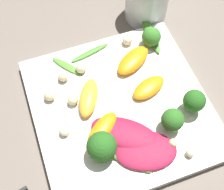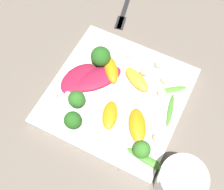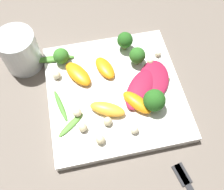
{
  "view_description": "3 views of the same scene",
  "coord_description": "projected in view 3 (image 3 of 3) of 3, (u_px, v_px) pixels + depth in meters",
  "views": [
    {
      "loc": [
        0.21,
        -0.09,
        0.46
      ],
      "look_at": [
        -0.02,
        -0.01,
        0.03
      ],
      "focal_mm": 50.0,
      "sensor_mm": 36.0,
      "label": 1
    },
    {
      "loc": [
        -0.13,
        0.28,
        0.6
      ],
      "look_at": [
        0.0,
        0.02,
        0.04
      ],
      "focal_mm": 50.0,
      "sensor_mm": 36.0,
      "label": 2
    },
    {
      "loc": [
        -0.06,
        -0.26,
        0.49
      ],
      "look_at": [
        -0.01,
        -0.01,
        0.03
      ],
      "focal_mm": 42.0,
      "sensor_mm": 36.0,
      "label": 3
    }
  ],
  "objects": [
    {
      "name": "ground_plane",
      "position": [
        115.0,
        94.0,
        0.56
      ],
      "size": [
        2.4,
        2.4,
        0.0
      ],
      "primitive_type": "plane",
      "color": "#6B6056"
    },
    {
      "name": "plate",
      "position": [
        115.0,
        92.0,
        0.55
      ],
      "size": [
        0.27,
        0.27,
        0.02
      ],
      "color": "white",
      "rests_on": "ground_plane"
    },
    {
      "name": "drinking_glass",
      "position": [
        20.0,
        51.0,
        0.56
      ],
      "size": [
        0.08,
        0.08,
        0.09
      ],
      "color": "white",
      "rests_on": "ground_plane"
    },
    {
      "name": "radicchio_leaf_0",
      "position": [
        141.0,
        89.0,
        0.53
      ],
      "size": [
        0.1,
        0.11,
        0.01
      ],
      "color": "maroon",
      "rests_on": "plate"
    },
    {
      "name": "radicchio_leaf_1",
      "position": [
        154.0,
        78.0,
        0.55
      ],
      "size": [
        0.09,
        0.11,
        0.01
      ],
      "color": "maroon",
      "rests_on": "plate"
    },
    {
      "name": "orange_segment_0",
      "position": [
        78.0,
        74.0,
        0.55
      ],
      "size": [
        0.07,
        0.08,
        0.02
      ],
      "color": "orange",
      "rests_on": "plate"
    },
    {
      "name": "orange_segment_1",
      "position": [
        137.0,
        102.0,
        0.51
      ],
      "size": [
        0.06,
        0.07,
        0.02
      ],
      "color": "orange",
      "rests_on": "plate"
    },
    {
      "name": "orange_segment_2",
      "position": [
        105.0,
        68.0,
        0.56
      ],
      "size": [
        0.05,
        0.07,
        0.02
      ],
      "color": "orange",
      "rests_on": "plate"
    },
    {
      "name": "orange_segment_3",
      "position": [
        107.0,
        109.0,
        0.51
      ],
      "size": [
        0.08,
        0.06,
        0.02
      ],
      "color": "#FCAD33",
      "rests_on": "plate"
    },
    {
      "name": "broccoli_floret_0",
      "position": [
        137.0,
        56.0,
        0.55
      ],
      "size": [
        0.03,
        0.03,
        0.04
      ],
      "color": "#84AD5B",
      "rests_on": "plate"
    },
    {
      "name": "broccoli_floret_1",
      "position": [
        154.0,
        100.0,
        0.5
      ],
      "size": [
        0.04,
        0.04,
        0.05
      ],
      "color": "#84AD5B",
      "rests_on": "plate"
    },
    {
      "name": "broccoli_floret_2",
      "position": [
        125.0,
        40.0,
        0.57
      ],
      "size": [
        0.03,
        0.03,
        0.04
      ],
      "color": "#84AD5B",
      "rests_on": "plate"
    },
    {
      "name": "broccoli_floret_3",
      "position": [
        61.0,
        56.0,
        0.56
      ],
      "size": [
        0.03,
        0.03,
        0.04
      ],
      "color": "#7A9E51",
      "rests_on": "plate"
    },
    {
      "name": "arugula_sprig_0",
      "position": [
        159.0,
        94.0,
        0.53
      ],
      "size": [
        0.07,
        0.07,
        0.01
      ],
      "color": "#3D7528",
      "rests_on": "plate"
    },
    {
      "name": "arugula_sprig_1",
      "position": [
        71.0,
        125.0,
        0.5
      ],
      "size": [
        0.06,
        0.05,
        0.0
      ],
      "color": "#518E33",
      "rests_on": "plate"
    },
    {
      "name": "arugula_sprig_2",
      "position": [
        61.0,
        106.0,
        0.52
      ],
      "size": [
        0.03,
        0.08,
        0.0
      ],
      "color": "#47842D",
      "rests_on": "plate"
    },
    {
      "name": "arugula_sprig_3",
      "position": [
        53.0,
        59.0,
        0.57
      ],
      "size": [
        0.1,
        0.02,
        0.01
      ],
      "color": "#47842D",
      "rests_on": "plate"
    },
    {
      "name": "macadamia_nut_0",
      "position": [
        150.0,
        61.0,
        0.57
      ],
      "size": [
        0.01,
        0.01,
        0.01
      ],
      "color": "beige",
      "rests_on": "plate"
    },
    {
      "name": "macadamia_nut_1",
      "position": [
        100.0,
        140.0,
        0.48
      ],
      "size": [
        0.02,
        0.02,
        0.02
      ],
      "color": "beige",
      "rests_on": "plate"
    },
    {
      "name": "macadamia_nut_2",
      "position": [
        57.0,
        75.0,
        0.55
      ],
      "size": [
        0.02,
        0.02,
        0.02
      ],
      "color": "beige",
      "rests_on": "plate"
    },
    {
      "name": "macadamia_nut_3",
      "position": [
        135.0,
        130.0,
        0.49
      ],
      "size": [
        0.02,
        0.02,
        0.02
      ],
      "color": "beige",
      "rests_on": "plate"
    },
    {
      "name": "macadamia_nut_4",
      "position": [
        83.0,
        127.0,
        0.49
      ],
      "size": [
        0.02,
        0.02,
        0.02
      ],
      "color": "beige",
      "rests_on": "plate"
    },
    {
      "name": "macadamia_nut_5",
      "position": [
        108.0,
        121.0,
        0.5
      ],
      "size": [
        0.02,
        0.02,
        0.02
      ],
      "color": "beige",
      "rests_on": "plate"
    },
    {
      "name": "macadamia_nut_6",
      "position": [
        158.0,
        54.0,
        0.58
      ],
      "size": [
        0.01,
        0.01,
        0.01
      ],
      "color": "beige",
      "rests_on": "plate"
    },
    {
      "name": "macadamia_nut_7",
      "position": [
        77.0,
        112.0,
        0.51
      ],
      "size": [
        0.02,
        0.02,
        0.02
      ],
      "color": "beige",
      "rests_on": "plate"
    }
  ]
}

